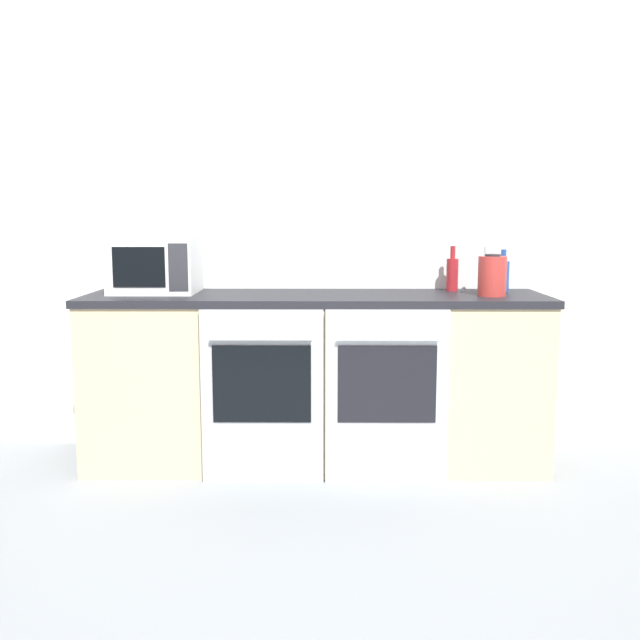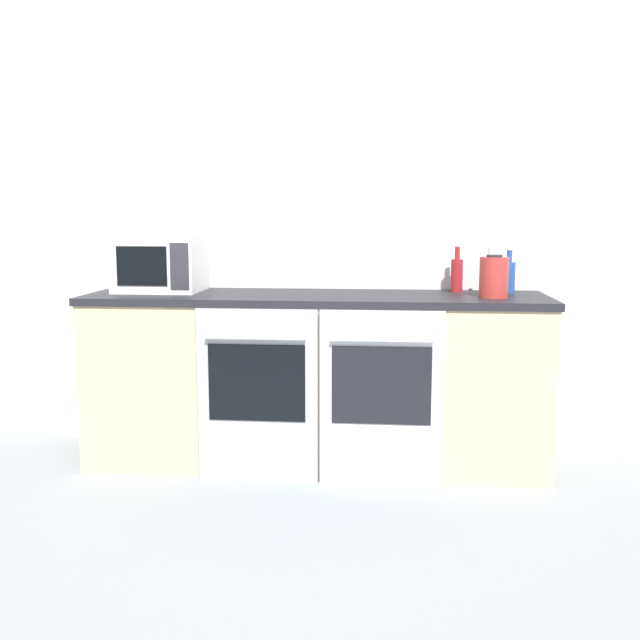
# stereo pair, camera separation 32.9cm
# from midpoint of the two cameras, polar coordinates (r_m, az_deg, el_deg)

# --- Properties ---
(ground_plane) EXTENTS (16.00, 16.00, 0.00)m
(ground_plane) POSITION_cam_midpoint_polar(r_m,az_deg,el_deg) (2.50, -5.01, -24.25)
(ground_plane) COLOR gray
(wall_back) EXTENTS (10.00, 0.06, 2.60)m
(wall_back) POSITION_cam_midpoint_polar(r_m,az_deg,el_deg) (4.14, -2.60, 7.66)
(wall_back) COLOR silver
(wall_back) RESTS_ON ground_plane
(counter_back) EXTENTS (2.46, 0.64, 0.93)m
(counter_back) POSITION_cam_midpoint_polar(r_m,az_deg,el_deg) (3.90, -2.78, -4.74)
(counter_back) COLOR #D1B789
(counter_back) RESTS_ON ground_plane
(oven_left) EXTENTS (0.61, 0.06, 0.89)m
(oven_left) POSITION_cam_midpoint_polar(r_m,az_deg,el_deg) (3.62, -7.26, -6.05)
(oven_left) COLOR #A8AAAF
(oven_left) RESTS_ON ground_plane
(oven_right) EXTENTS (0.61, 0.06, 0.89)m
(oven_right) POSITION_cam_midpoint_polar(r_m,az_deg,el_deg) (3.59, 2.74, -6.11)
(oven_right) COLOR silver
(oven_right) RESTS_ON ground_plane
(microwave) EXTENTS (0.46, 0.39, 0.31)m
(microwave) POSITION_cam_midpoint_polar(r_m,az_deg,el_deg) (4.04, -15.34, 4.29)
(microwave) COLOR silver
(microwave) RESTS_ON counter_back
(bottle_blue) EXTENTS (0.07, 0.07, 0.23)m
(bottle_blue) POSITION_cam_midpoint_polar(r_m,az_deg,el_deg) (4.05, 12.19, 3.53)
(bottle_blue) COLOR #234793
(bottle_blue) RESTS_ON counter_back
(bottle_red) EXTENTS (0.07, 0.07, 0.25)m
(bottle_red) POSITION_cam_midpoint_polar(r_m,az_deg,el_deg) (4.03, 8.26, 3.70)
(bottle_red) COLOR maroon
(bottle_red) RESTS_ON counter_back
(bottle_clear) EXTENTS (0.06, 0.06, 0.25)m
(bottle_clear) POSITION_cam_midpoint_polar(r_m,az_deg,el_deg) (3.96, 10.83, 3.55)
(bottle_clear) COLOR silver
(bottle_clear) RESTS_ON counter_back
(kettle) EXTENTS (0.15, 0.15, 0.22)m
(kettle) POSITION_cam_midpoint_polar(r_m,az_deg,el_deg) (3.80, 11.23, 3.48)
(kettle) COLOR #B2332D
(kettle) RESTS_ON counter_back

